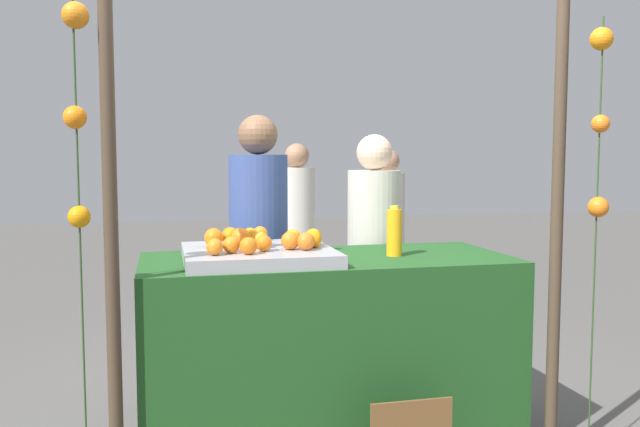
# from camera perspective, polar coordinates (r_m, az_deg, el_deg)

# --- Properties ---
(stall_counter) EXTENTS (1.78, 0.78, 0.94)m
(stall_counter) POSITION_cam_1_polar(r_m,az_deg,el_deg) (3.32, 0.61, -11.79)
(stall_counter) COLOR #1E4C1E
(stall_counter) RESTS_ON ground_plane
(orange_tray) EXTENTS (0.69, 0.65, 0.06)m
(orange_tray) POSITION_cam_1_polar(r_m,az_deg,el_deg) (3.11, -5.33, -3.55)
(orange_tray) COLOR #9EA0A5
(orange_tray) RESTS_ON stall_counter
(orange_0) EXTENTS (0.07, 0.07, 0.07)m
(orange_0) POSITION_cam_1_polar(r_m,az_deg,el_deg) (3.31, -6.76, -1.88)
(orange_0) COLOR orange
(orange_0) RESTS_ON orange_tray
(orange_1) EXTENTS (0.08, 0.08, 0.08)m
(orange_1) POSITION_cam_1_polar(r_m,az_deg,el_deg) (2.91, -6.17, -2.78)
(orange_1) COLOR orange
(orange_1) RESTS_ON orange_tray
(orange_2) EXTENTS (0.08, 0.08, 0.08)m
(orange_2) POSITION_cam_1_polar(r_m,az_deg,el_deg) (3.02, -1.20, -2.41)
(orange_2) COLOR orange
(orange_2) RESTS_ON orange_tray
(orange_3) EXTENTS (0.08, 0.08, 0.08)m
(orange_3) POSITION_cam_1_polar(r_m,az_deg,el_deg) (3.18, -2.37, -2.08)
(orange_3) COLOR orange
(orange_3) RESTS_ON orange_tray
(orange_4) EXTENTS (0.08, 0.08, 0.08)m
(orange_4) POSITION_cam_1_polar(r_m,az_deg,el_deg) (3.11, -0.56, -2.26)
(orange_4) COLOR orange
(orange_4) RESTS_ON orange_tray
(orange_5) EXTENTS (0.08, 0.08, 0.08)m
(orange_5) POSITION_cam_1_polar(r_m,az_deg,el_deg) (3.24, -6.03, -1.95)
(orange_5) COLOR orange
(orange_5) RESTS_ON orange_tray
(orange_6) EXTENTS (0.08, 0.08, 0.08)m
(orange_6) POSITION_cam_1_polar(r_m,az_deg,el_deg) (3.20, -0.59, -2.02)
(orange_6) COLOR orange
(orange_6) RESTS_ON orange_tray
(orange_7) EXTENTS (0.09, 0.09, 0.09)m
(orange_7) POSITION_cam_1_polar(r_m,az_deg,el_deg) (3.17, -6.82, -2.03)
(orange_7) COLOR orange
(orange_7) RESTS_ON orange_tray
(orange_8) EXTENTS (0.09, 0.09, 0.09)m
(orange_8) POSITION_cam_1_polar(r_m,az_deg,el_deg) (3.17, -9.13, -2.06)
(orange_8) COLOR orange
(orange_8) RESTS_ON orange_tray
(orange_9) EXTENTS (0.07, 0.07, 0.07)m
(orange_9) POSITION_cam_1_polar(r_m,az_deg,el_deg) (3.37, -5.16, -1.73)
(orange_9) COLOR orange
(orange_9) RESTS_ON orange_tray
(orange_10) EXTENTS (0.08, 0.08, 0.08)m
(orange_10) POSITION_cam_1_polar(r_m,az_deg,el_deg) (3.04, -2.58, -2.35)
(orange_10) COLOR orange
(orange_10) RESTS_ON orange_tray
(orange_11) EXTENTS (0.08, 0.08, 0.08)m
(orange_11) POSITION_cam_1_polar(r_m,az_deg,el_deg) (3.10, -5.19, -2.26)
(orange_11) COLOR orange
(orange_11) RESTS_ON orange_tray
(orange_12) EXTENTS (0.08, 0.08, 0.08)m
(orange_12) POSITION_cam_1_polar(r_m,az_deg,el_deg) (2.95, -7.64, -2.69)
(orange_12) COLOR orange
(orange_12) RESTS_ON orange_tray
(orange_13) EXTENTS (0.07, 0.07, 0.07)m
(orange_13) POSITION_cam_1_polar(r_m,az_deg,el_deg) (2.90, -9.04, -2.86)
(orange_13) COLOR orange
(orange_13) RESTS_ON orange_tray
(orange_14) EXTENTS (0.08, 0.08, 0.08)m
(orange_14) POSITION_cam_1_polar(r_m,az_deg,el_deg) (3.00, -4.87, -2.55)
(orange_14) COLOR orange
(orange_14) RESTS_ON orange_tray
(orange_15) EXTENTS (0.09, 0.09, 0.09)m
(orange_15) POSITION_cam_1_polar(r_m,az_deg,el_deg) (3.23, -7.72, -1.94)
(orange_15) COLOR orange
(orange_15) RESTS_ON orange_tray
(juice_bottle) EXTENTS (0.08, 0.08, 0.25)m
(juice_bottle) POSITION_cam_1_polar(r_m,az_deg,el_deg) (3.27, 6.42, -1.60)
(juice_bottle) COLOR #F8A716
(juice_bottle) RESTS_ON stall_counter
(vendor_left) EXTENTS (0.33, 0.33, 1.66)m
(vendor_left) POSITION_cam_1_polar(r_m,az_deg,el_deg) (3.82, -5.28, -4.94)
(vendor_left) COLOR #384C8C
(vendor_left) RESTS_ON ground_plane
(vendor_right) EXTENTS (0.31, 0.31, 1.55)m
(vendor_right) POSITION_cam_1_polar(r_m,az_deg,el_deg) (3.95, 4.63, -5.32)
(vendor_right) COLOR beige
(vendor_right) RESTS_ON ground_plane
(crowd_person_0) EXTENTS (0.30, 0.30, 1.49)m
(crowd_person_0) POSITION_cam_1_polar(r_m,az_deg,el_deg) (5.84, 5.81, -2.31)
(crowd_person_0) COLOR beige
(crowd_person_0) RESTS_ON ground_plane
(crowd_person_1) EXTENTS (0.31, 0.31, 1.54)m
(crowd_person_1) POSITION_cam_1_polar(r_m,az_deg,el_deg) (5.76, -1.98, -2.15)
(crowd_person_1) COLOR beige
(crowd_person_1) RESTS_ON ground_plane
(canopy_post_left) EXTENTS (0.06, 0.06, 2.28)m
(canopy_post_left) POSITION_cam_1_polar(r_m,az_deg,el_deg) (2.68, -17.54, -1.36)
(canopy_post_left) COLOR #473828
(canopy_post_left) RESTS_ON ground_plane
(canopy_post_right) EXTENTS (0.06, 0.06, 2.28)m
(canopy_post_right) POSITION_cam_1_polar(r_m,az_deg,el_deg) (3.19, 19.71, -0.46)
(canopy_post_right) COLOR #473828
(canopy_post_right) RESTS_ON ground_plane
(garland_strand_left) EXTENTS (0.11, 0.10, 2.05)m
(garland_strand_left) POSITION_cam_1_polar(r_m,az_deg,el_deg) (2.68, -20.21, 8.46)
(garland_strand_left) COLOR #2D4C23
(garland_strand_left) RESTS_ON ground_plane
(garland_strand_right) EXTENTS (0.11, 0.11, 2.05)m
(garland_strand_right) POSITION_cam_1_polar(r_m,az_deg,el_deg) (3.25, 22.94, 7.25)
(garland_strand_right) COLOR #2D4C23
(garland_strand_right) RESTS_ON ground_plane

